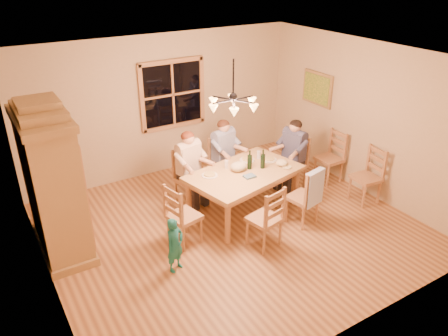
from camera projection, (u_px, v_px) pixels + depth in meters
floor at (232, 227)px, 7.03m from camera, size 5.50×5.50×0.00m
ceiling at (234, 59)px, 5.85m from camera, size 5.50×5.00×0.02m
wall_back at (163, 106)px, 8.36m from camera, size 5.50×0.02×2.70m
wall_left at (36, 200)px, 5.16m from camera, size 0.02×5.00×2.70m
wall_right at (364, 118)px, 7.72m from camera, size 0.02×5.00×2.70m
window at (173, 94)px, 8.34m from camera, size 1.30×0.06×1.30m
painting at (317, 89)px, 8.52m from camera, size 0.06×0.78×0.64m
chandelier at (233, 103)px, 6.12m from camera, size 0.77×0.68×0.71m
armoire at (54, 185)px, 6.09m from camera, size 0.66×1.40×2.30m
dining_table at (244, 177)px, 7.18m from camera, size 2.03×1.48×0.76m
chair_far_left at (190, 187)px, 7.62m from camera, size 0.52×0.50×0.99m
chair_far_right at (224, 172)px, 8.13m from camera, size 0.52×0.50×0.99m
chair_near_left at (264, 227)px, 6.49m from camera, size 0.52×0.50×0.99m
chair_near_right at (302, 206)px, 7.06m from camera, size 0.52×0.50×0.99m
chair_end_left at (185, 225)px, 6.56m from camera, size 0.50×0.52×0.99m
chair_end_right at (292, 173)px, 8.13m from camera, size 0.50×0.52×0.99m
adult_woman at (189, 159)px, 7.39m from camera, size 0.46×0.49×0.87m
adult_plaid_man at (224, 146)px, 7.89m from camera, size 0.46×0.49×0.87m
adult_slate_man at (294, 146)px, 7.89m from camera, size 0.49×0.46×0.87m
towel at (314, 188)px, 6.76m from camera, size 0.39×0.18×0.58m
wine_bottle_a at (250, 160)px, 7.16m from camera, size 0.08×0.08×0.33m
wine_bottle_b at (263, 159)px, 7.19m from camera, size 0.08×0.08×0.33m
plate_woman at (210, 175)px, 6.99m from camera, size 0.26×0.26×0.02m
plate_plaid at (247, 160)px, 7.52m from camera, size 0.26×0.26×0.02m
plate_slate at (269, 160)px, 7.53m from camera, size 0.26×0.26×0.02m
wine_glass_a at (226, 164)px, 7.22m from camera, size 0.06×0.06×0.14m
wine_glass_b at (259, 155)px, 7.57m from camera, size 0.06×0.06×0.14m
cap at (282, 163)px, 7.31m from camera, size 0.20×0.20×0.11m
napkin at (249, 176)px, 6.95m from camera, size 0.21×0.17×0.03m
cloth_bundle at (239, 166)px, 7.14m from camera, size 0.28×0.22×0.15m
child at (175, 245)px, 5.93m from camera, size 0.35×0.29×0.81m
chair_spare_front at (365, 186)px, 7.67m from camera, size 0.46×0.47×0.99m
chair_spare_back at (328, 166)px, 8.37m from camera, size 0.42×0.44×0.99m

